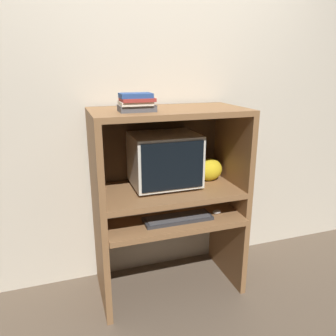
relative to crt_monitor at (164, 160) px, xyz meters
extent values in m
plane|color=brown|center=(0.01, -0.32, -0.98)|extent=(12.00, 12.00, 0.00)
cube|color=beige|center=(0.01, 0.28, 0.32)|extent=(6.00, 0.06, 2.60)
cube|color=brown|center=(-0.47, -0.05, -0.67)|extent=(0.04, 0.54, 0.61)
cube|color=brown|center=(0.50, -0.05, -0.67)|extent=(0.04, 0.54, 0.61)
cube|color=brown|center=(0.01, -0.20, -0.39)|extent=(0.93, 0.32, 0.04)
cube|color=brown|center=(-0.47, -0.05, -0.28)|extent=(0.04, 0.54, 0.18)
cube|color=brown|center=(0.50, -0.05, -0.28)|extent=(0.04, 0.54, 0.18)
cube|color=brown|center=(0.01, -0.05, -0.21)|extent=(0.93, 0.54, 0.04)
cube|color=brown|center=(-0.47, -0.05, 0.08)|extent=(0.04, 0.54, 0.54)
cube|color=brown|center=(0.50, -0.05, 0.08)|extent=(0.04, 0.54, 0.54)
cube|color=brown|center=(0.01, -0.05, 0.33)|extent=(0.93, 0.54, 0.04)
cube|color=#48321E|center=(0.01, 0.21, 0.08)|extent=(0.93, 0.01, 0.54)
cylinder|color=beige|center=(0.00, 0.00, -0.18)|extent=(0.20, 0.20, 0.02)
cube|color=beige|center=(0.00, 0.00, 0.00)|extent=(0.45, 0.36, 0.35)
cube|color=black|center=(0.00, -0.18, 0.00)|extent=(0.42, 0.01, 0.31)
cube|color=#2D2D30|center=(0.03, -0.20, -0.36)|extent=(0.46, 0.15, 0.02)
cube|color=#474749|center=(0.03, -0.20, -0.34)|extent=(0.42, 0.12, 0.01)
ellipsoid|color=#B7B7B7|center=(0.32, -0.19, -0.35)|extent=(0.06, 0.04, 0.03)
ellipsoid|color=gold|center=(0.35, 0.01, -0.11)|extent=(0.20, 0.15, 0.16)
cube|color=#4C4C51|center=(-0.21, -0.12, 0.37)|extent=(0.22, 0.14, 0.04)
cube|color=beige|center=(-0.22, -0.13, 0.40)|extent=(0.19, 0.15, 0.02)
cube|color=maroon|center=(-0.21, -0.14, 0.42)|extent=(0.19, 0.16, 0.02)
cube|color=navy|center=(-0.22, -0.14, 0.45)|extent=(0.19, 0.13, 0.03)
camera|label=1|loc=(-0.66, -2.06, 0.61)|focal=35.00mm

